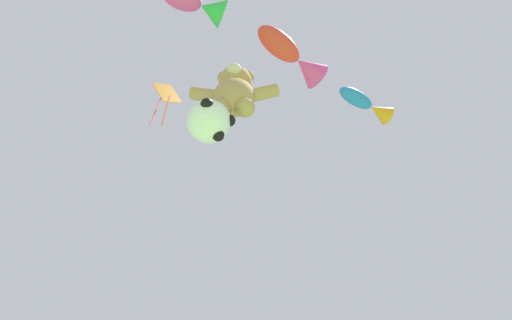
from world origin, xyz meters
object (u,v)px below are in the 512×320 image
at_px(teddy_bear_kite, 234,92).
at_px(diamond_kite, 166,97).
at_px(fish_kite_cobalt, 368,105).
at_px(fish_kite_magenta, 197,4).
at_px(fish_kite_crimson, 294,57).
at_px(soccer_ball_kite, 209,121).

height_order(teddy_bear_kite, diamond_kite, diamond_kite).
bearing_deg(diamond_kite, fish_kite_cobalt, 2.52).
bearing_deg(diamond_kite, fish_kite_magenta, -65.51).
relative_size(fish_kite_crimson, fish_kite_magenta, 1.24).
bearing_deg(soccer_ball_kite, fish_kite_crimson, -14.71).
relative_size(fish_kite_magenta, diamond_kite, 0.63).
xyz_separation_m(teddy_bear_kite, fish_kite_cobalt, (3.69, 1.10, 1.26)).
relative_size(soccer_ball_kite, diamond_kite, 0.44).
bearing_deg(fish_kite_cobalt, fish_kite_crimson, -143.95).
height_order(teddy_bear_kite, soccer_ball_kite, teddy_bear_kite).
bearing_deg(soccer_ball_kite, fish_kite_magenta, -95.62).
bearing_deg(fish_kite_crimson, soccer_ball_kite, 165.29).
distance_m(soccer_ball_kite, fish_kite_cobalt, 5.06).
distance_m(soccer_ball_kite, fish_kite_magenta, 2.80).
distance_m(teddy_bear_kite, soccer_ball_kite, 1.45).
bearing_deg(fish_kite_cobalt, fish_kite_magenta, -143.75).
distance_m(fish_kite_cobalt, fish_kite_crimson, 2.62).
bearing_deg(fish_kite_cobalt, teddy_bear_kite, -163.41).
relative_size(fish_kite_cobalt, fish_kite_crimson, 0.82).
distance_m(fish_kite_crimson, fish_kite_magenta, 3.04).
distance_m(fish_kite_magenta, diamond_kite, 3.63).
xyz_separation_m(teddy_bear_kite, fish_kite_magenta, (-0.76, -2.16, 0.28)).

